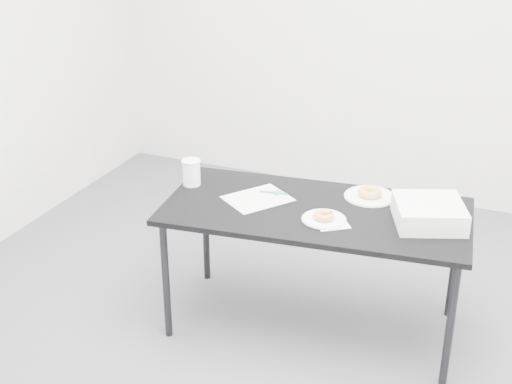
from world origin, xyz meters
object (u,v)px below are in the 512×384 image
at_px(bakery_box, 429,213).
at_px(plate_near, 324,219).
at_px(coffee_cup, 191,172).
at_px(table, 315,218).
at_px(donut_far, 370,192).
at_px(donut_near, 324,216).
at_px(pen, 273,192).
at_px(scorecard, 258,199).
at_px(plate_far, 370,196).

bearing_deg(bakery_box, plate_near, 178.58).
bearing_deg(bakery_box, coffee_cup, 160.58).
distance_m(table, bakery_box, 0.55).
xyz_separation_m(table, plate_near, (0.07, -0.10, 0.06)).
bearing_deg(bakery_box, donut_far, 130.84).
relative_size(plate_near, donut_near, 2.13).
bearing_deg(plate_near, pen, 150.60).
relative_size(donut_far, bakery_box, 0.39).
bearing_deg(table, bakery_box, -0.00).
bearing_deg(scorecard, plate_far, 60.02).
height_order(donut_far, coffee_cup, coffee_cup).
relative_size(pen, plate_near, 0.68).
xyz_separation_m(donut_far, bakery_box, (0.33, -0.17, 0.02)).
xyz_separation_m(scorecard, bakery_box, (0.84, 0.06, 0.05)).
xyz_separation_m(donut_near, bakery_box, (0.46, 0.16, 0.03)).
distance_m(table, plate_near, 0.14).
bearing_deg(plate_far, table, -131.37).
height_order(plate_far, coffee_cup, coffee_cup).
height_order(plate_far, donut_far, donut_far).
xyz_separation_m(scorecard, donut_far, (0.52, 0.24, 0.03)).
bearing_deg(donut_near, table, 125.74).
distance_m(donut_near, bakery_box, 0.49).
distance_m(donut_near, donut_far, 0.36).
bearing_deg(donut_near, scorecard, 165.23).
bearing_deg(plate_far, donut_far, 0.00).
distance_m(scorecard, coffee_cup, 0.40).
distance_m(scorecard, donut_far, 0.57).
height_order(coffee_cup, bakery_box, coffee_cup).
bearing_deg(pen, plate_near, -37.09).
height_order(table, coffee_cup, coffee_cup).
distance_m(donut_near, coffee_cup, 0.78).
distance_m(scorecard, pen, 0.10).
xyz_separation_m(plate_far, coffee_cup, (-0.91, -0.21, 0.07)).
xyz_separation_m(plate_near, coffee_cup, (-0.77, 0.13, 0.06)).
distance_m(plate_near, bakery_box, 0.49).
height_order(plate_near, coffee_cup, coffee_cup).
height_order(plate_near, donut_far, donut_far).
height_order(table, scorecard, scorecard).
bearing_deg(donut_near, coffee_cup, 170.47).
distance_m(donut_far, coffee_cup, 0.93).
bearing_deg(scorecard, donut_far, 60.02).
relative_size(table, plate_far, 6.06).
distance_m(pen, plate_far, 0.49).
height_order(scorecard, donut_near, donut_near).
relative_size(scorecard, coffee_cup, 2.20).
xyz_separation_m(plate_far, bakery_box, (0.33, -0.17, 0.05)).
relative_size(pen, donut_near, 1.44).
height_order(donut_far, bakery_box, bakery_box).
relative_size(donut_near, plate_far, 0.39).
bearing_deg(donut_far, table, -131.37).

